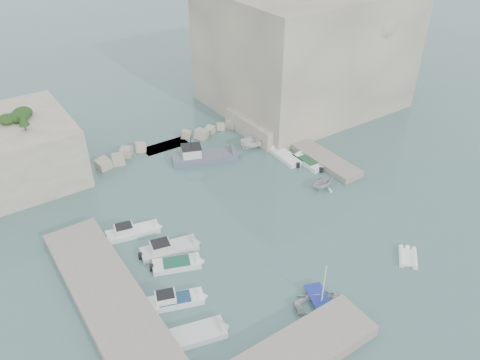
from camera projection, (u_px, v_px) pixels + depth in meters
ground at (274, 232)px, 46.93m from camera, size 400.00×400.00×0.00m
cliff_east at (304, 48)px, 68.88m from camera, size 26.00×22.00×17.00m
cliff_terrace at (269, 122)px, 64.75m from camera, size 8.00×10.00×2.50m
outcrop_west at (0, 155)px, 52.87m from camera, size 16.00×14.00×7.00m
quay_west at (116, 309)px, 37.98m from camera, size 5.00×24.00×1.10m
ledge_east at (309, 150)px, 59.94m from camera, size 3.00×16.00×0.80m
breakwater at (165, 141)px, 61.25m from camera, size 28.00×3.00×1.40m
motorboat_a at (133, 234)px, 46.68m from camera, size 5.96×2.91×1.40m
motorboat_b at (170, 251)px, 44.60m from camera, size 6.18×3.11×1.40m
motorboat_c at (177, 266)px, 42.88m from camera, size 5.09×3.33×0.70m
motorboat_d at (175, 303)px, 39.22m from camera, size 5.52×3.24×1.40m
motorboat_e at (198, 336)px, 36.45m from camera, size 5.14×3.10×0.70m
rowboat at (321, 306)px, 38.98m from camera, size 5.38×4.55×0.95m
inflatable_dinghy at (408, 258)px, 43.75m from camera, size 3.29×3.15×0.44m
tender_east_a at (322, 188)px, 53.53m from camera, size 3.29×2.85×1.72m
tender_east_b at (308, 164)px, 57.86m from camera, size 1.71×4.93×0.70m
tender_east_c at (285, 158)px, 59.05m from camera, size 2.08×5.70×0.70m
tender_east_d at (257, 147)px, 61.46m from camera, size 4.95×2.49×1.83m
work_boat at (205, 160)px, 58.73m from camera, size 9.20×5.68×2.20m
rowboat_mast at (324, 284)px, 37.55m from camera, size 0.10×0.10×4.20m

